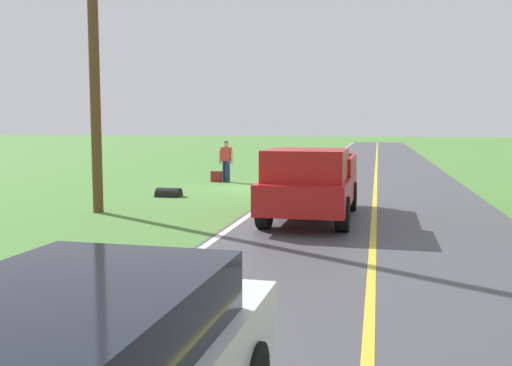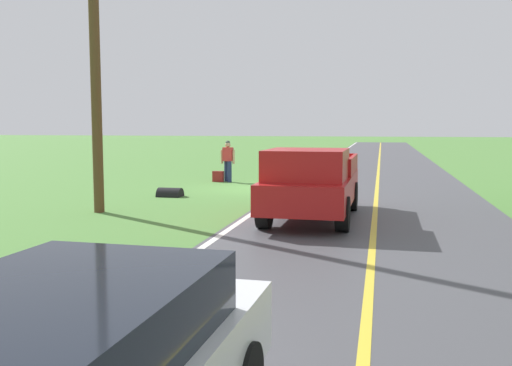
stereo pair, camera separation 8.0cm
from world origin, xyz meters
The scene contains 9 objects.
ground_plane centered at (0.00, 0.00, 0.00)m, with size 200.00×200.00×0.00m, color #4C7F38.
road_surface centered at (-4.42, 0.00, 0.00)m, with size 6.86×120.00×0.00m, color #47474C.
lane_edge_line centered at (-1.17, 0.00, 0.01)m, with size 0.16×117.60×0.00m, color silver.
lane_centre_line centered at (-4.42, 0.00, 0.01)m, with size 0.14×117.60×0.00m, color gold.
hitchhiker_walking centered at (1.75, -2.28, 0.98)m, with size 0.62×0.52×1.75m.
suitcase_carried centered at (2.17, -2.22, 0.23)m, with size 0.20×0.46×0.45m, color maroon.
pickup_truck_passing centered at (-2.85, 6.58, 0.97)m, with size 2.14×5.42×1.82m.
utility_pole_roadside centered at (3.00, 6.58, 4.49)m, with size 0.28×0.28×8.98m, color brown.
drainage_culvert centered at (2.35, 2.93, 0.00)m, with size 0.60×0.60×0.80m, color black.
Camera 1 is at (-4.48, 20.73, 2.39)m, focal length 39.75 mm.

